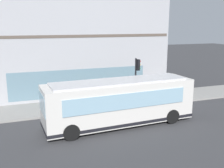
{
  "coord_description": "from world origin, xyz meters",
  "views": [
    {
      "loc": [
        -16.01,
        5.1,
        6.65
      ],
      "look_at": [
        2.14,
        -1.42,
        2.26
      ],
      "focal_mm": 42.51,
      "sensor_mm": 36.0,
      "label": 1
    }
  ],
  "objects_px": {
    "pedestrian_near_hydrant": "(143,88)",
    "pedestrian_walking_along_curb": "(128,88)",
    "fire_hydrant": "(96,96)",
    "pedestrian_near_building_entrance": "(47,95)",
    "city_bus_nearside": "(119,103)",
    "newspaper_vending_box": "(111,96)",
    "traffic_light_near_corner": "(137,72)"
  },
  "relations": [
    {
      "from": "pedestrian_near_building_entrance",
      "to": "pedestrian_walking_along_curb",
      "type": "bearing_deg",
      "value": -95.1
    },
    {
      "from": "pedestrian_walking_along_curb",
      "to": "traffic_light_near_corner",
      "type": "bearing_deg",
      "value": -173.76
    },
    {
      "from": "pedestrian_near_hydrant",
      "to": "pedestrian_walking_along_curb",
      "type": "distance_m",
      "value": 1.33
    },
    {
      "from": "pedestrian_near_building_entrance",
      "to": "newspaper_vending_box",
      "type": "xyz_separation_m",
      "value": [
        -0.43,
        -5.35,
        -0.45
      ]
    },
    {
      "from": "traffic_light_near_corner",
      "to": "city_bus_nearside",
      "type": "bearing_deg",
      "value": 140.62
    },
    {
      "from": "pedestrian_walking_along_curb",
      "to": "fire_hydrant",
      "type": "bearing_deg",
      "value": 76.33
    },
    {
      "from": "city_bus_nearside",
      "to": "newspaper_vending_box",
      "type": "height_order",
      "value": "city_bus_nearside"
    },
    {
      "from": "fire_hydrant",
      "to": "pedestrian_walking_along_curb",
      "type": "distance_m",
      "value": 2.9
    },
    {
      "from": "city_bus_nearside",
      "to": "pedestrian_near_hydrant",
      "type": "height_order",
      "value": "city_bus_nearside"
    },
    {
      "from": "traffic_light_near_corner",
      "to": "pedestrian_walking_along_curb",
      "type": "xyz_separation_m",
      "value": [
        1.4,
        0.15,
        -1.64
      ]
    },
    {
      "from": "newspaper_vending_box",
      "to": "traffic_light_near_corner",
      "type": "bearing_deg",
      "value": -133.22
    },
    {
      "from": "fire_hydrant",
      "to": "newspaper_vending_box",
      "type": "relative_size",
      "value": 0.82
    },
    {
      "from": "city_bus_nearside",
      "to": "pedestrian_near_building_entrance",
      "type": "xyz_separation_m",
      "value": [
        5.57,
        4.12,
        -0.5
      ]
    },
    {
      "from": "pedestrian_near_hydrant",
      "to": "pedestrian_near_building_entrance",
      "type": "xyz_separation_m",
      "value": [
        1.01,
        8.15,
        -0.13
      ]
    },
    {
      "from": "pedestrian_near_hydrant",
      "to": "newspaper_vending_box",
      "type": "distance_m",
      "value": 2.92
    },
    {
      "from": "pedestrian_walking_along_curb",
      "to": "newspaper_vending_box",
      "type": "xyz_separation_m",
      "value": [
        0.18,
        1.53,
        -0.56
      ]
    },
    {
      "from": "pedestrian_near_hydrant",
      "to": "newspaper_vending_box",
      "type": "height_order",
      "value": "pedestrian_near_hydrant"
    },
    {
      "from": "pedestrian_walking_along_curb",
      "to": "pedestrian_near_building_entrance",
      "type": "distance_m",
      "value": 6.91
    },
    {
      "from": "pedestrian_walking_along_curb",
      "to": "pedestrian_near_building_entrance",
      "type": "height_order",
      "value": "pedestrian_walking_along_curb"
    },
    {
      "from": "traffic_light_near_corner",
      "to": "pedestrian_near_building_entrance",
      "type": "distance_m",
      "value": 7.53
    },
    {
      "from": "fire_hydrant",
      "to": "pedestrian_near_building_entrance",
      "type": "relative_size",
      "value": 0.47
    },
    {
      "from": "pedestrian_near_hydrant",
      "to": "city_bus_nearside",
      "type": "bearing_deg",
      "value": 138.53
    },
    {
      "from": "newspaper_vending_box",
      "to": "city_bus_nearside",
      "type": "bearing_deg",
      "value": 166.52
    },
    {
      "from": "fire_hydrant",
      "to": "pedestrian_near_hydrant",
      "type": "height_order",
      "value": "pedestrian_near_hydrant"
    },
    {
      "from": "newspaper_vending_box",
      "to": "pedestrian_near_building_entrance",
      "type": "bearing_deg",
      "value": 85.37
    },
    {
      "from": "city_bus_nearside",
      "to": "pedestrian_near_hydrant",
      "type": "xyz_separation_m",
      "value": [
        4.56,
        -4.03,
        -0.37
      ]
    },
    {
      "from": "city_bus_nearside",
      "to": "pedestrian_near_hydrant",
      "type": "relative_size",
      "value": 5.71
    },
    {
      "from": "traffic_light_near_corner",
      "to": "pedestrian_near_building_entrance",
      "type": "height_order",
      "value": "traffic_light_near_corner"
    },
    {
      "from": "pedestrian_walking_along_curb",
      "to": "newspaper_vending_box",
      "type": "bearing_deg",
      "value": 83.26
    },
    {
      "from": "traffic_light_near_corner",
      "to": "pedestrian_near_hydrant",
      "type": "relative_size",
      "value": 2.14
    },
    {
      "from": "pedestrian_near_building_entrance",
      "to": "newspaper_vending_box",
      "type": "bearing_deg",
      "value": -94.63
    },
    {
      "from": "traffic_light_near_corner",
      "to": "pedestrian_near_hydrant",
      "type": "bearing_deg",
      "value": -47.88
    }
  ]
}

